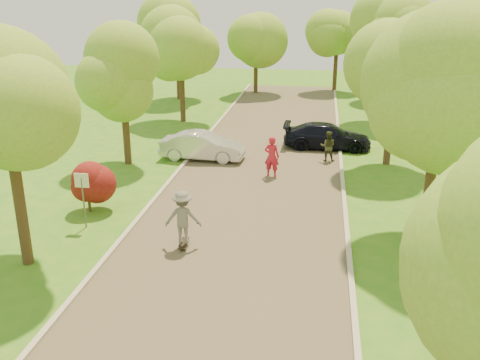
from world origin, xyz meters
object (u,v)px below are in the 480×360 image
Objects in this scene: silver_sedan at (202,146)px; person_striped at (272,157)px; skateboarder at (183,217)px; street_sign at (82,189)px; person_olive at (328,146)px; longboard at (184,243)px; dark_sedan at (327,136)px.

person_striped is at bearing -117.38° from silver_sedan.
street_sign is at bearing -21.44° from skateboarder.
person_olive is (5.03, 11.05, -0.29)m from skateboarder.
street_sign is 4.46m from longboard.
street_sign is 2.12× the size of longboard.
longboard is at bearing -13.76° from street_sign.
silver_sedan is 6.67m from person_olive.
skateboarder is (1.60, -10.35, 0.36)m from silver_sedan.
street_sign is at bearing 57.85° from person_striped.
skateboarder is at bearing -168.65° from silver_sedan.
person_striped is 4.01m from person_olive.
street_sign reaches higher than silver_sedan.
street_sign is 9.71m from silver_sedan.
longboard is 8.46m from person_striped.
silver_sedan is 10.48m from skateboarder.
person_olive reaches higher than silver_sedan.
person_striped is (-2.67, -5.48, 0.28)m from dark_sedan.
longboard is 0.53× the size of skateboarder.
street_sign is 9.58m from person_striped.
dark_sedan is at bearing -61.47° from silver_sedan.
street_sign reaches higher than longboard.
street_sign is at bearing 50.03° from person_olive.
person_olive is at bearing -122.13° from person_striped.
street_sign is 4.24m from skateboarder.
longboard is at bearing -168.65° from silver_sedan.
skateboarder is (4.10, -1.00, -0.46)m from street_sign.
street_sign is 15.53m from dark_sedan.
silver_sedan is 2.31× the size of skateboarder.
person_striped is 1.23× the size of person_olive.
skateboarder reaches higher than person_olive.
street_sign is at bearing 144.87° from dark_sedan.
skateboarder is (0.00, -0.00, 0.99)m from longboard.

